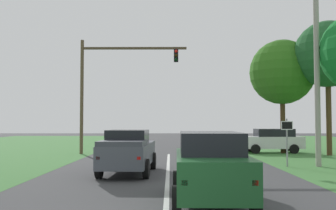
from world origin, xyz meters
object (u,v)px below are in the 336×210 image
Objects in this scene: pickup_truck_lead at (128,151)px; crossing_suv_far at (272,140)px; extra_tree_1 at (328,55)px; utility_pole_right at (317,68)px; traffic_light at (108,79)px; oak_tree_right at (282,72)px; keep_moving_sign at (287,136)px; red_suv_near at (210,165)px.

pickup_truck_lead reaches higher than crossing_suv_far.
extra_tree_1 is (12.75, 9.45, 5.94)m from pickup_truck_lead.
pickup_truck_lead is 10.65m from utility_pole_right.
crossing_suv_far is 0.49× the size of extra_tree_1.
oak_tree_right reaches higher than traffic_light.
traffic_light reaches higher than keep_moving_sign.
extra_tree_1 reaches higher than keep_moving_sign.
pickup_truck_lead is 16.95m from extra_tree_1.
crossing_suv_far is (-0.77, 0.26, -5.03)m from oak_tree_right.
oak_tree_right is 1.84× the size of crossing_suv_far.
red_suv_near is 0.56× the size of oak_tree_right.
extra_tree_1 is at bearing 36.55° from pickup_truck_lead.
oak_tree_right is 3.39m from extra_tree_1.
pickup_truck_lead is 0.57× the size of extra_tree_1.
utility_pole_right is at bearing -89.71° from crossing_suv_far.
oak_tree_right is at bearing 74.98° from keep_moving_sign.
crossing_suv_far is at bearing 146.43° from extra_tree_1.
keep_moving_sign is at bearing -126.05° from extra_tree_1.
traffic_light is 0.98× the size of oak_tree_right.
keep_moving_sign is 0.26× the size of extra_tree_1.
crossing_suv_far is (6.40, 17.73, -0.11)m from red_suv_near.
red_suv_near is 0.89× the size of pickup_truck_lead.
keep_moving_sign reaches higher than crossing_suv_far.
red_suv_near is at bearing -71.43° from traffic_light.
traffic_light is 0.81× the size of utility_pole_right.
utility_pole_right is at bearing 3.79° from keep_moving_sign.
oak_tree_right is 0.90× the size of extra_tree_1.
pickup_truck_lead is at bearing -163.58° from utility_pole_right.
extra_tree_1 is at bearing -33.57° from crossing_suv_far.
keep_moving_sign is 3.86m from utility_pole_right.
red_suv_near is at bearing -63.65° from pickup_truck_lead.
crossing_suv_far is 9.81m from utility_pole_right.
utility_pole_right reaches higher than keep_moving_sign.
extra_tree_1 reaches higher than red_suv_near.
traffic_light is 15.48m from extra_tree_1.
extra_tree_1 reaches higher than crossing_suv_far.
extra_tree_1 reaches higher than oak_tree_right.
traffic_light is at bearing 142.63° from keep_moving_sign.
oak_tree_right reaches higher than keep_moving_sign.
utility_pole_right reaches higher than extra_tree_1.
oak_tree_right is at bearing 48.34° from pickup_truck_lead.
keep_moving_sign is 10.07m from oak_tree_right.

